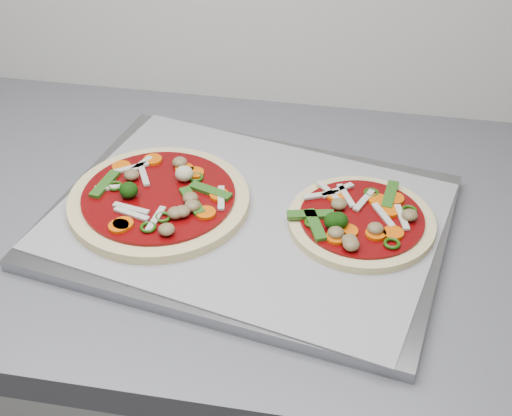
# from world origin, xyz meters

# --- Properties ---
(countertop) EXTENTS (3.60, 0.60, 0.04)m
(countertop) POSITION_xyz_m (0.00, 1.30, 0.88)
(countertop) COLOR slate
(countertop) RESTS_ON base_cabinet
(baking_tray) EXTENTS (0.54, 0.44, 0.02)m
(baking_tray) POSITION_xyz_m (-0.14, 1.28, 0.91)
(baking_tray) COLOR gray
(baking_tray) RESTS_ON countertop
(parchment) EXTENTS (0.53, 0.44, 0.00)m
(parchment) POSITION_xyz_m (-0.14, 1.28, 0.92)
(parchment) COLOR gray
(parchment) RESTS_ON baking_tray
(pizza_left) EXTENTS (0.28, 0.28, 0.04)m
(pizza_left) POSITION_xyz_m (-0.25, 1.28, 0.93)
(pizza_left) COLOR #E3CF85
(pizza_left) RESTS_ON parchment
(pizza_right) EXTENTS (0.25, 0.25, 0.03)m
(pizza_right) POSITION_xyz_m (0.00, 1.28, 0.93)
(pizza_right) COLOR #E3CF85
(pizza_right) RESTS_ON parchment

